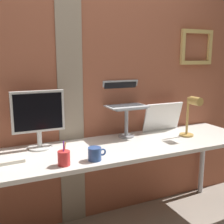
{
  "coord_description": "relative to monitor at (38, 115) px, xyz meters",
  "views": [
    {
      "loc": [
        -0.76,
        -1.72,
        1.42
      ],
      "look_at": [
        0.13,
        0.22,
        0.99
      ],
      "focal_mm": 44.2,
      "sensor_mm": 36.0,
      "label": 1
    }
  ],
  "objects": [
    {
      "name": "coffee_mug",
      "position": [
        0.29,
        -0.41,
        -0.21
      ],
      "size": [
        0.13,
        0.09,
        0.09
      ],
      "color": "#2D4C8C",
      "rests_on": "desk"
    },
    {
      "name": "paper_clutter_stack",
      "position": [
        -0.24,
        -0.19,
        -0.25
      ],
      "size": [
        0.21,
        0.15,
        0.02
      ],
      "primitive_type": "cube",
      "rotation": [
        0.0,
        0.0,
        0.06
      ],
      "color": "silver",
      "rests_on": "desk"
    },
    {
      "name": "whiteboard_panel",
      "position": [
        1.13,
        0.04,
        -0.12
      ],
      "size": [
        0.38,
        0.09,
        0.27
      ],
      "primitive_type": "cube",
      "rotation": [
        0.28,
        0.0,
        0.0
      ],
      "color": "white",
      "rests_on": "desk"
    },
    {
      "name": "laptop_stand",
      "position": [
        0.74,
        0.0,
        -0.08
      ],
      "size": [
        0.28,
        0.22,
        0.26
      ],
      "color": "gray",
      "rests_on": "desk"
    },
    {
      "name": "laptop",
      "position": [
        0.74,
        0.07,
        0.07
      ],
      "size": [
        0.34,
        0.28,
        0.22
      ],
      "color": "#ADB2B7",
      "rests_on": "laptop_stand"
    },
    {
      "name": "monitor",
      "position": [
        0.0,
        0.0,
        0.0
      ],
      "size": [
        0.39,
        0.18,
        0.44
      ],
      "color": "silver",
      "rests_on": "desk"
    },
    {
      "name": "desk_lamp",
      "position": [
        1.23,
        -0.25,
        -0.04
      ],
      "size": [
        0.12,
        0.2,
        0.36
      ],
      "color": "tan",
      "rests_on": "desk"
    },
    {
      "name": "pen_cup",
      "position": [
        0.08,
        -0.4,
        -0.21
      ],
      "size": [
        0.08,
        0.08,
        0.16
      ],
      "color": "red",
      "rests_on": "desk"
    },
    {
      "name": "desk",
      "position": [
        0.56,
        -0.19,
        -0.32
      ],
      "size": [
        2.34,
        0.63,
        0.74
      ],
      "color": "silver",
      "rests_on": "ground_plane"
    },
    {
      "name": "brick_wall_back",
      "position": [
        0.43,
        0.18,
        0.31
      ],
      "size": [
        3.33,
        0.15,
        2.62
      ],
      "color": "#9E563D",
      "rests_on": "ground_plane"
    }
  ]
}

